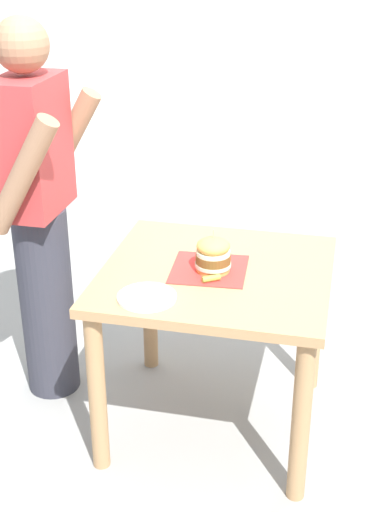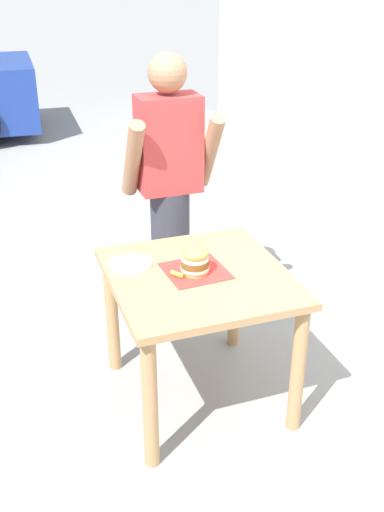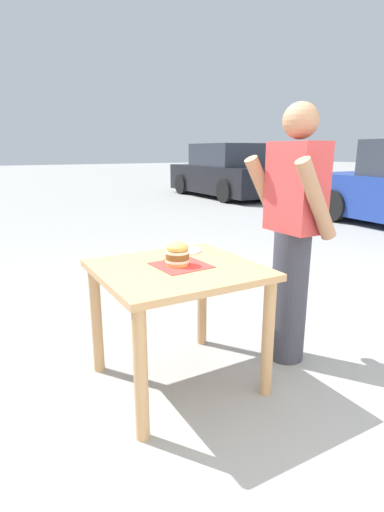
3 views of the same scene
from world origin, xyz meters
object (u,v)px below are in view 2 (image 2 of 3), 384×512
patio_table (199,297)px  sandwich (195,260)px  pickle_spear (177,274)px  diner_across_table (170,192)px  side_plate_with_forks (131,264)px

patio_table → sandwich: size_ratio=5.15×
pickle_spear → diner_across_table: 0.82m
pickle_spear → side_plate_with_forks: bearing=132.1°
patio_table → pickle_spear: pickle_spear is taller
patio_table → pickle_spear: size_ratio=12.70×
sandwich → side_plate_with_forks: size_ratio=0.80×
pickle_spear → side_plate_with_forks: 0.27m
patio_table → pickle_spear: (-0.11, 0.00, 0.15)m
patio_table → pickle_spear: 0.19m
side_plate_with_forks → sandwich: bearing=-35.1°
sandwich → side_plate_with_forks: 0.34m
patio_table → side_plate_with_forks: (-0.29, 0.20, 0.14)m
pickle_spear → patio_table: bearing=-2.0°
patio_table → side_plate_with_forks: bearing=144.9°
sandwich → pickle_spear: 0.11m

